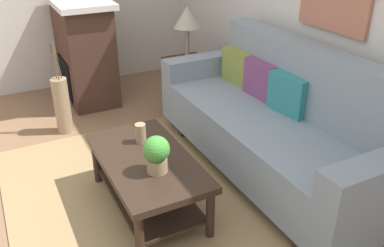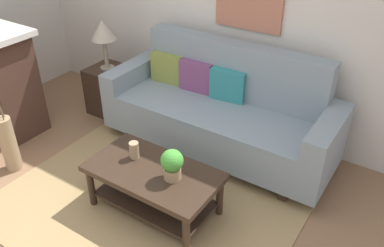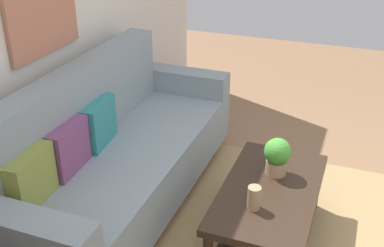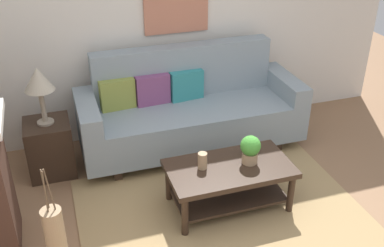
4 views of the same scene
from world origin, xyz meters
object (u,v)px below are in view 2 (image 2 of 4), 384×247
coffee_table (154,181)px  floor_vase (9,144)px  side_table (110,90)px  couch (221,112)px  throw_pillow_teal (228,85)px  throw_pillow_olive (168,68)px  throw_pillow_plum (197,76)px  potted_plant_tabletop (172,164)px  table_lamp (103,32)px  tabletop_vase (134,150)px

coffee_table → floor_vase: (-1.51, -0.30, -0.03)m
side_table → couch: bearing=1.9°
throw_pillow_teal → floor_vase: 2.20m
throw_pillow_olive → floor_vase: size_ratio=0.64×
couch → throw_pillow_olive: 0.80m
coffee_table → side_table: side_table is taller
throw_pillow_plum → throw_pillow_olive: bearing=180.0°
coffee_table → side_table: bearing=144.4°
potted_plant_tabletop → coffee_table: bearing=-178.6°
throw_pillow_olive → floor_vase: (-0.76, -1.54, -0.40)m
throw_pillow_teal → floor_vase: bearing=-134.4°
side_table → floor_vase: 1.37m
couch → table_lamp: bearing=-178.1°
tabletop_vase → potted_plant_tabletop: bearing=-6.1°
throw_pillow_olive → tabletop_vase: 1.31m
throw_pillow_plum → side_table: 1.19m
side_table → table_lamp: bearing=0.0°
tabletop_vase → throw_pillow_teal: bearing=79.0°
throw_pillow_plum → table_lamp: (-1.11, -0.17, 0.31)m
couch → throw_pillow_teal: couch is taller
throw_pillow_teal → tabletop_vase: size_ratio=2.41×
couch → throw_pillow_plum: size_ratio=6.56×
throw_pillow_olive → tabletop_vase: throw_pillow_olive is taller
couch → throw_pillow_teal: (0.00, 0.12, 0.25)m
coffee_table → floor_vase: 1.55m
throw_pillow_olive → potted_plant_tabletop: 1.56m
tabletop_vase → throw_pillow_plum: bearing=96.8°
potted_plant_tabletop → side_table: (-1.68, 1.06, -0.29)m
couch → coffee_table: size_ratio=2.15×
couch → throw_pillow_plum: bearing=161.5°
side_table → floor_vase: size_ratio=0.99×
coffee_table → throw_pillow_plum: bearing=106.9°
couch → throw_pillow_plum: couch is taller
throw_pillow_olive → side_table: size_ratio=0.64×
tabletop_vase → table_lamp: 1.68m
throw_pillow_plum → couch: bearing=-18.5°
coffee_table → potted_plant_tabletop: potted_plant_tabletop is taller
floor_vase → tabletop_vase: bearing=15.5°
couch → potted_plant_tabletop: (0.19, -1.11, 0.14)m
table_lamp → floor_vase: table_lamp is taller
coffee_table → side_table: 1.83m
throw_pillow_olive → table_lamp: table_lamp is taller
throw_pillow_olive → table_lamp: bearing=-166.7°
side_table → table_lamp: 0.71m
couch → table_lamp: (-1.48, -0.05, 0.56)m
throw_pillow_teal → coffee_table: size_ratio=0.33×
throw_pillow_teal → coffee_table: throw_pillow_teal is taller
throw_pillow_teal → side_table: throw_pillow_teal is taller
coffee_table → tabletop_vase: 0.31m
coffee_table → floor_vase: bearing=-168.6°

